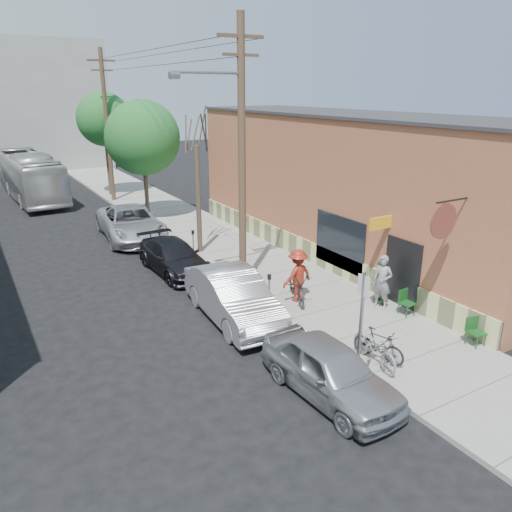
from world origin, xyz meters
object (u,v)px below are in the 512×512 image
tree_leafy_far (104,119)px  patio_chair_a (407,303)px  parked_bike_b (375,347)px  car_1 (233,296)px  patio_chair_b (477,332)px  bus (31,176)px  car_2 (174,257)px  cyclist (297,275)px  parking_meter_near (269,285)px  parked_bike_a (379,345)px  car_0 (330,370)px  patron_grey (382,282)px  parking_meter_far (193,239)px  sign_post (362,310)px  utility_pole_near (240,153)px  patron_green (380,283)px  tree_leafy_mid (143,138)px  tree_bare (198,200)px  car_3 (131,223)px

tree_leafy_far → patio_chair_a: 26.74m
parked_bike_b → car_1: bearing=119.8°
patio_chair_b → bus: size_ratio=0.08×
car_1 → car_2: size_ratio=1.10×
bus → car_2: bearing=-83.5°
cyclist → parking_meter_near: bearing=-10.1°
parked_bike_a → car_1: car_1 is taller
patio_chair_b → car_0: (-5.38, 0.39, 0.15)m
parking_meter_near → patron_grey: size_ratio=0.63×
parked_bike_b → car_1: 5.26m
parking_meter_near → tree_leafy_far: bearing=88.6°
parking_meter_far → tree_leafy_far: size_ratio=0.17×
sign_post → parking_meter_far: (-0.10, 11.34, -0.85)m
car_2 → utility_pole_near: bearing=-65.3°
patio_chair_a → car_0: (-5.20, -2.25, 0.15)m
patron_green → car_1: size_ratio=0.31×
car_0 → car_2: 10.76m
sign_post → parked_bike_a: 1.35m
patio_chair_b → parked_bike_b: 3.51m
tree_leafy_mid → parked_bike_b: 20.04m
parking_meter_near → car_2: size_ratio=0.26×
tree_bare → parked_bike_a: bearing=-89.2°
car_1 → car_2: car_1 is taller
patio_chair_a → bus: 29.22m
cyclist → patron_grey: bearing=129.3°
car_1 → patio_chair_b: bearing=-42.5°
car_1 → car_3: 11.42m
tree_bare → tree_leafy_far: (0.00, 15.89, 2.88)m
tree_leafy_mid → parking_meter_far: bearing=-93.9°
car_1 → parking_meter_far: bearing=81.8°
parking_meter_far → tree_leafy_far: bearing=88.1°
parking_meter_far → parked_bike_b: (0.51, -11.56, -0.32)m
cyclist → parked_bike_b: cyclist is taller
parking_meter_far → patio_chair_b: 12.96m
cyclist → parking_meter_far: bearing=-88.0°
parking_meter_far → car_0: (-1.45, -11.96, -0.24)m
parking_meter_near → patio_chair_a: 4.84m
tree_leafy_far → bus: 6.71m
sign_post → patio_chair_b: (3.83, -1.01, -1.24)m
parking_meter_near → utility_pole_near: bearing=86.5°
sign_post → patron_green: size_ratio=1.72×
parked_bike_a → car_0: (-2.17, -0.48, 0.10)m
parking_meter_far → patron_green: size_ratio=0.76×
sign_post → cyclist: sign_post is taller
tree_leafy_mid → patron_green: (3.04, -16.56, -3.96)m
parked_bike_a → parked_bike_b: 0.23m
patron_grey → parked_bike_a: bearing=-65.9°
parking_meter_near → bus: size_ratio=0.11×
tree_bare → car_1: tree_bare is taller
cyclist → car_2: (-2.64, 5.53, -0.45)m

